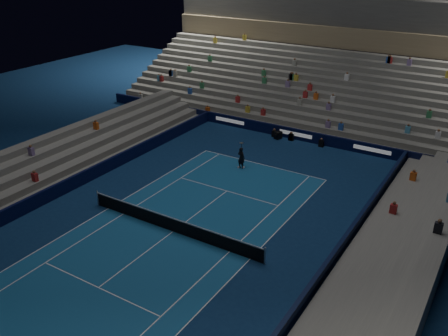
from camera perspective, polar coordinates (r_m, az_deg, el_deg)
The scene contains 11 objects.
ground at distance 30.55m, azimuth -5.99°, elevation -7.44°, with size 90.00×90.00×0.00m, color #0C254C.
court_surface at distance 30.55m, azimuth -6.00°, elevation -7.43°, with size 10.97×23.77×0.01m, color #185085.
sponsor_barrier_far at distance 44.78m, azimuth 8.48°, elevation 3.97°, with size 44.00×0.25×1.00m, color black.
sponsor_barrier_east at distance 26.39m, azimuth 11.36°, elevation -12.36°, with size 0.25×37.00×1.00m, color black.
sponsor_barrier_west at distance 36.42m, azimuth -18.26°, elevation -2.13°, with size 0.25×37.00×1.00m, color black.
grandstand_main at distance 52.33m, azimuth 12.95°, elevation 9.97°, with size 44.00×15.20×11.20m.
grandstand_east at distance 25.50m, azimuth 18.89°, elevation -13.70°, with size 5.00×37.00×2.50m.
grandstand_west at distance 38.80m, azimuth -21.71°, elevation -0.31°, with size 5.00×37.00×2.50m.
tennis_net at distance 30.29m, azimuth -6.04°, elevation -6.63°, with size 12.90×0.10×1.10m.
tennis_player at distance 38.36m, azimuth 2.04°, elevation 1.21°, with size 0.64×0.42×1.77m, color black.
broadcast_camera at distance 44.74m, azimuth 6.38°, elevation 3.86°, with size 0.66×1.05×0.68m.
Camera 1 is at (16.23, -20.15, 16.24)m, focal length 38.85 mm.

